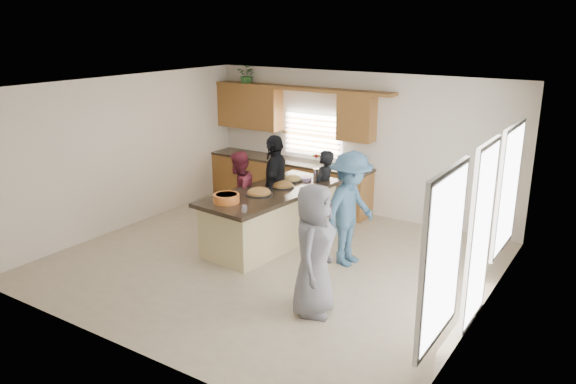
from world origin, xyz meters
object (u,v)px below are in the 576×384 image
Objects in this scene: woman_left_back at (324,190)px; woman_left_mid at (239,194)px; island at (271,218)px; salad_bowl at (226,198)px; woman_right_front at (314,250)px; woman_left_front at (275,186)px; woman_right_back at (350,209)px.

woman_left_back is 1.56m from woman_left_mid.
island is at bearing -21.81° from woman_left_back.
island is 6.73× the size of salad_bowl.
woman_right_front reaches higher than woman_left_mid.
woman_left_mid is at bearing -175.31° from island.
woman_right_front is at bearing 47.55° from woman_left_mid.
woman_left_front is at bearing -38.75° from woman_left_back.
salad_bowl is 1.97m from woman_right_back.
island is 1.58× the size of woman_right_front.
salad_bowl is 1.29m from woman_left_front.
woman_left_front is at bearing 29.11° from woman_right_front.
woman_left_front reaches higher than woman_left_back.
woman_right_front reaches higher than salad_bowl.
woman_left_back is 0.82× the size of woman_right_back.
salad_bowl is 0.23× the size of woman_right_front.
woman_left_back is at bearing 75.16° from island.
woman_right_back is (2.24, -0.05, 0.14)m from woman_left_mid.
island is 1.22m from woman_left_back.
woman_right_back is at bearing 42.80° from woman_left_back.
salad_bowl is at bearing 54.15° from woman_right_front.
island is 1.60m from woman_right_back.
woman_right_front is at bearing 22.35° from woman_left_front.
salad_bowl is 1.08m from woman_left_mid.
island is 1.87× the size of woman_left_back.
woman_right_back is (1.76, 0.88, -0.11)m from salad_bowl.
woman_right_back is at bearing 80.09° from woman_left_mid.
woman_left_mid is (-0.70, 0.01, 0.32)m from island.
woman_left_mid is 3.10m from woman_right_front.
woman_right_front is (2.09, -0.79, -0.14)m from salad_bowl.
salad_bowl is 0.23× the size of woman_right_back.
island is at bearing 94.15° from woman_right_back.
woman_right_back is at bearing -3.82° from woman_right_front.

